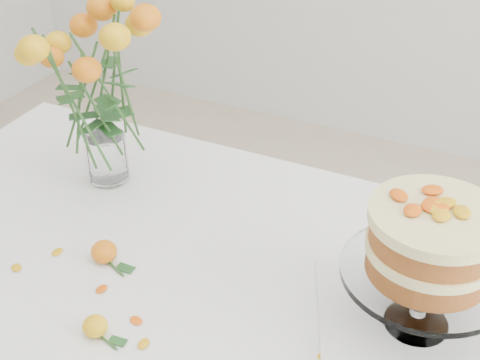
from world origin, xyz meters
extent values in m
cube|color=tan|center=(0.00, 0.00, 0.73)|extent=(1.40, 0.90, 0.04)
cylinder|color=tan|center=(-0.62, 0.37, 0.35)|extent=(0.06, 0.06, 0.71)
cube|color=white|center=(0.00, 0.00, 0.75)|extent=(1.42, 0.92, 0.01)
cube|color=white|center=(0.00, 0.46, 0.65)|extent=(1.42, 0.01, 0.20)
cube|color=white|center=(0.42, 0.05, 0.76)|extent=(0.42, 0.42, 0.01)
cylinder|color=white|center=(0.42, 0.05, 0.83)|extent=(0.03, 0.03, 0.09)
cylinder|color=white|center=(0.42, 0.05, 0.88)|extent=(0.27, 0.27, 0.01)
cylinder|color=#945421|center=(0.42, 0.05, 0.91)|extent=(0.26, 0.26, 0.04)
cylinder|color=#FFFCA4|center=(0.42, 0.05, 0.93)|extent=(0.27, 0.27, 0.02)
cylinder|color=#945421|center=(0.42, 0.05, 0.96)|extent=(0.26, 0.26, 0.04)
cylinder|color=#FFFCA4|center=(0.42, 0.05, 0.99)|extent=(0.27, 0.27, 0.02)
cylinder|color=white|center=(-0.32, 0.21, 0.76)|extent=(0.07, 0.07, 0.01)
cylinder|color=white|center=(-0.32, 0.21, 0.82)|extent=(0.09, 0.09, 0.10)
ellipsoid|color=yellow|center=(-0.07, -0.19, 0.77)|extent=(0.04, 0.04, 0.04)
cylinder|color=#2B5622|center=(-0.04, -0.20, 0.76)|extent=(0.05, 0.02, 0.00)
ellipsoid|color=orange|center=(-0.16, -0.03, 0.78)|extent=(0.05, 0.05, 0.04)
cylinder|color=#2B5622|center=(-0.13, -0.04, 0.76)|extent=(0.06, 0.03, 0.01)
ellipsoid|color=#DF9E0E|center=(-0.12, -0.10, 0.76)|extent=(0.03, 0.02, 0.00)
ellipsoid|color=#DF9E0E|center=(-0.02, -0.14, 0.76)|extent=(0.03, 0.02, 0.00)
ellipsoid|color=#DF9E0E|center=(0.02, -0.18, 0.76)|extent=(0.03, 0.02, 0.00)
ellipsoid|color=#DF9E0E|center=(-0.26, -0.05, 0.76)|extent=(0.03, 0.02, 0.00)
ellipsoid|color=#DF9E0E|center=(-0.30, -0.12, 0.76)|extent=(0.03, 0.02, 0.00)
ellipsoid|color=#DF9E0E|center=(0.30, -0.08, 0.76)|extent=(0.03, 0.02, 0.00)
camera|label=1|loc=(0.49, -0.81, 1.59)|focal=50.00mm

